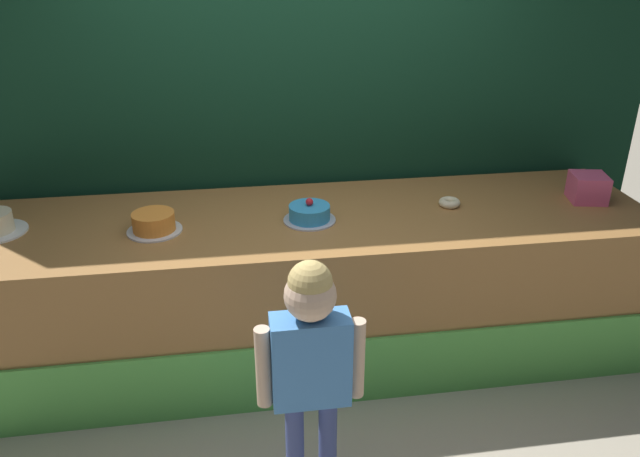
% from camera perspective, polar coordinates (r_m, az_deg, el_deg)
% --- Properties ---
extents(ground_plane, '(12.00, 12.00, 0.00)m').
position_cam_1_polar(ground_plane, '(3.55, 0.16, -15.61)').
color(ground_plane, '#ADA38E').
extents(stage_platform, '(3.92, 1.04, 0.89)m').
position_cam_1_polar(stage_platform, '(3.71, -1.03, -5.28)').
color(stage_platform, '#9E6B38').
rests_on(stage_platform, ground_plane).
extents(curtain_backdrop, '(4.61, 0.08, 2.75)m').
position_cam_1_polar(curtain_backdrop, '(3.93, -2.35, 11.13)').
color(curtain_backdrop, '#113823').
rests_on(curtain_backdrop, ground_plane).
extents(child_figure, '(0.46, 0.21, 1.19)m').
position_cam_1_polar(child_figure, '(2.61, -0.86, -11.25)').
color(child_figure, '#3F4C8C').
rests_on(child_figure, ground_plane).
extents(pink_box, '(0.23, 0.23, 0.16)m').
position_cam_1_polar(pink_box, '(4.02, 23.25, 3.44)').
color(pink_box, '#E75784').
rests_on(pink_box, stage_platform).
extents(donut, '(0.12, 0.12, 0.04)m').
position_cam_1_polar(donut, '(3.71, 11.73, 2.33)').
color(donut, beige).
rests_on(donut, stage_platform).
extents(cake_center, '(0.29, 0.29, 0.11)m').
position_cam_1_polar(cake_center, '(3.42, -14.92, 0.51)').
color(cake_center, silver).
rests_on(cake_center, stage_platform).
extents(cake_right, '(0.29, 0.29, 0.13)m').
position_cam_1_polar(cake_right, '(3.43, -0.97, 1.38)').
color(cake_right, silver).
rests_on(cake_right, stage_platform).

